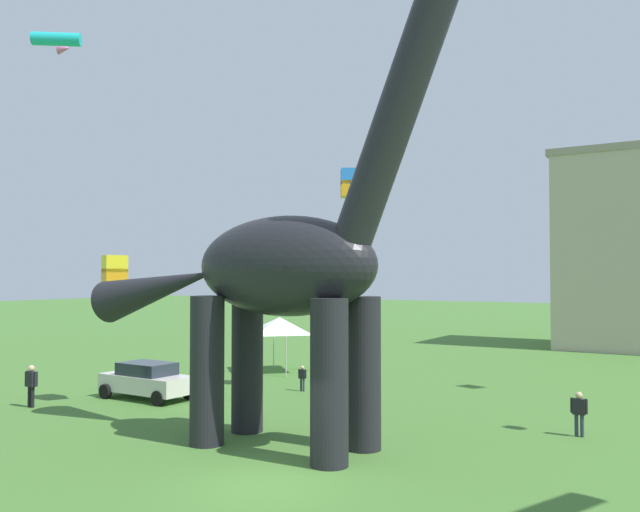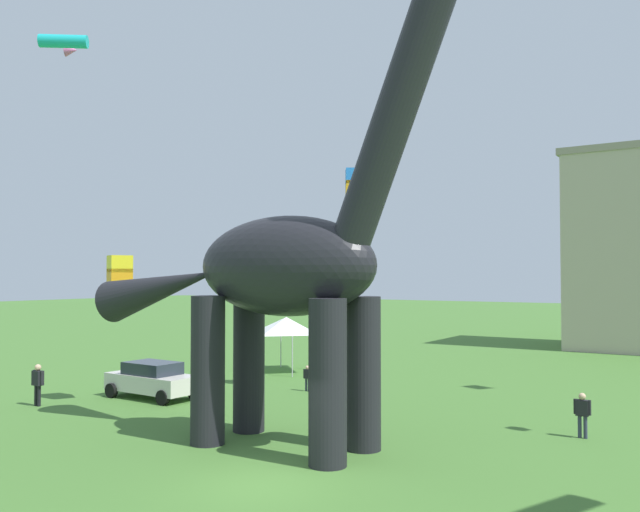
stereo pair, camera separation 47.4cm
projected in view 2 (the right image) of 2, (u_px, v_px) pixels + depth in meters
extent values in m
plane|color=#42702D|center=(263.00, 483.00, 16.70)|extent=(240.00, 240.00, 0.00)
cylinder|color=black|center=(363.00, 373.00, 20.04)|extent=(1.07, 1.07, 4.63)
cylinder|color=black|center=(328.00, 382.00, 18.31)|extent=(1.07, 1.07, 4.63)
cylinder|color=black|center=(249.00, 362.00, 22.43)|extent=(1.07, 1.07, 4.63)
cylinder|color=black|center=(208.00, 370.00, 20.71)|extent=(1.07, 1.07, 4.63)
ellipsoid|color=black|center=(284.00, 266.00, 20.47)|extent=(6.34, 2.73, 3.12)
cylinder|color=black|center=(404.00, 86.00, 18.41)|extent=(4.56, 1.17, 9.03)
cone|color=black|center=(162.00, 287.00, 23.32)|extent=(5.57, 1.56, 2.64)
cube|color=silver|center=(152.00, 382.00, 28.42)|extent=(4.25, 1.91, 0.72)
cube|color=#232B35|center=(152.00, 368.00, 28.44)|extent=(2.32, 1.64, 0.52)
cylinder|color=black|center=(193.00, 391.00, 28.32)|extent=(0.63, 0.24, 0.62)
cylinder|color=black|center=(163.00, 398.00, 26.82)|extent=(0.63, 0.24, 0.62)
cylinder|color=black|center=(143.00, 385.00, 29.99)|extent=(0.63, 0.24, 0.62)
cylinder|color=black|center=(111.00, 391.00, 28.49)|extent=(0.63, 0.24, 0.62)
cylinder|color=#2D3347|center=(306.00, 385.00, 30.16)|extent=(0.10, 0.10, 0.58)
cylinder|color=#2D3347|center=(309.00, 385.00, 30.08)|extent=(0.10, 0.10, 0.58)
cube|color=black|center=(307.00, 374.00, 30.14)|extent=(0.31, 0.19, 0.41)
sphere|color=tan|center=(307.00, 368.00, 30.14)|extent=(0.18, 0.18, 0.18)
cylinder|color=black|center=(304.00, 373.00, 30.23)|extent=(0.08, 0.08, 0.39)
cylinder|color=black|center=(311.00, 374.00, 30.04)|extent=(0.08, 0.08, 0.39)
cylinder|color=black|center=(36.00, 395.00, 26.73)|extent=(0.14, 0.14, 0.83)
cylinder|color=black|center=(39.00, 396.00, 26.62)|extent=(0.14, 0.14, 0.83)
cube|color=black|center=(38.00, 378.00, 26.70)|extent=(0.45, 0.28, 0.59)
sphere|color=tan|center=(38.00, 367.00, 26.71)|extent=(0.26, 0.26, 0.26)
cylinder|color=black|center=(34.00, 377.00, 26.84)|extent=(0.11, 0.11, 0.56)
cylinder|color=black|center=(42.00, 378.00, 26.56)|extent=(0.11, 0.11, 0.56)
cylinder|color=black|center=(351.00, 392.00, 27.37)|extent=(0.15, 0.15, 0.87)
cylinder|color=black|center=(356.00, 393.00, 27.26)|extent=(0.15, 0.15, 0.87)
cube|color=silver|center=(354.00, 374.00, 27.34)|extent=(0.47, 0.29, 0.62)
sphere|color=tan|center=(354.00, 363.00, 27.35)|extent=(0.27, 0.27, 0.27)
cylinder|color=silver|center=(348.00, 373.00, 27.49)|extent=(0.12, 0.12, 0.59)
cylinder|color=silver|center=(359.00, 374.00, 27.19)|extent=(0.12, 0.12, 0.59)
cylinder|color=#2D3347|center=(580.00, 427.00, 21.43)|extent=(0.12, 0.12, 0.72)
cylinder|color=#2D3347|center=(585.00, 427.00, 21.33)|extent=(0.12, 0.12, 0.72)
cube|color=black|center=(582.00, 408.00, 21.40)|extent=(0.39, 0.24, 0.51)
sphere|color=tan|center=(582.00, 396.00, 21.41)|extent=(0.23, 0.23, 0.23)
cylinder|color=black|center=(575.00, 406.00, 21.52)|extent=(0.10, 0.10, 0.49)
cylinder|color=black|center=(590.00, 408.00, 21.28)|extent=(0.10, 0.10, 0.49)
cylinder|color=#B2B2B7|center=(320.00, 352.00, 36.68)|extent=(0.06, 0.06, 2.10)
cylinder|color=#B2B2B7|center=(292.00, 357.00, 34.40)|extent=(0.06, 0.06, 2.10)
cylinder|color=#B2B2B7|center=(281.00, 349.00, 38.13)|extent=(0.06, 0.06, 2.10)
cylinder|color=#B2B2B7|center=(252.00, 353.00, 35.86)|extent=(0.06, 0.06, 2.10)
pyramid|color=white|center=(286.00, 325.00, 36.31)|extent=(3.15, 3.15, 0.90)
cube|color=yellow|center=(120.00, 264.00, 27.02)|extent=(1.17, 1.17, 0.70)
cube|color=orange|center=(120.00, 277.00, 27.01)|extent=(1.17, 1.17, 0.70)
cylinder|color=#19B2B7|center=(63.00, 41.00, 29.78)|extent=(2.04, 1.74, 0.59)
cone|color=pink|center=(71.00, 50.00, 30.94)|extent=(0.80, 0.81, 0.62)
cube|color=#287AE5|center=(356.00, 177.00, 29.51)|extent=(1.21, 1.21, 0.71)
cube|color=orange|center=(356.00, 189.00, 29.49)|extent=(1.21, 1.21, 0.71)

